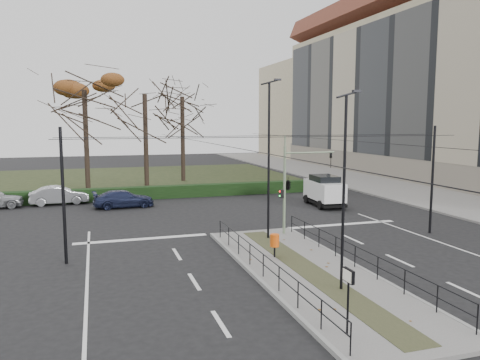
# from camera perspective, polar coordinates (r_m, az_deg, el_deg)

# --- Properties ---
(ground) EXTENTS (140.00, 140.00, 0.00)m
(ground) POSITION_cam_1_polar(r_m,az_deg,el_deg) (21.93, 5.57, -9.36)
(ground) COLOR black
(ground) RESTS_ON ground
(median_island) EXTENTS (4.40, 15.00, 0.14)m
(median_island) POSITION_cam_1_polar(r_m,az_deg,el_deg) (19.74, 8.44, -11.08)
(median_island) COLOR #64615F
(median_island) RESTS_ON ground
(sidewalk_east) EXTENTS (8.00, 90.00, 0.14)m
(sidewalk_east) POSITION_cam_1_polar(r_m,az_deg,el_deg) (49.36, 14.96, -0.26)
(sidewalk_east) COLOR #64615F
(sidewalk_east) RESTS_ON ground
(park) EXTENTS (38.00, 26.00, 0.10)m
(park) POSITION_cam_1_polar(r_m,az_deg,el_deg) (51.77, -14.71, 0.06)
(park) COLOR black
(park) RESTS_ON ground
(hedge) EXTENTS (38.00, 1.00, 1.00)m
(hedge) POSITION_cam_1_polar(r_m,az_deg,el_deg) (38.45, -13.79, -1.63)
(hedge) COLOR black
(hedge) RESTS_ON ground
(apartment_block) EXTENTS (13.09, 52.10, 21.64)m
(apartment_block) POSITION_cam_1_polar(r_m,az_deg,el_deg) (56.61, 22.93, 10.81)
(apartment_block) COLOR tan
(apartment_block) RESTS_ON ground
(median_railing) EXTENTS (4.14, 13.24, 0.92)m
(median_railing) POSITION_cam_1_polar(r_m,az_deg,el_deg) (19.39, 8.62, -8.63)
(median_railing) COLOR black
(median_railing) RESTS_ON median_island
(catenary) EXTENTS (20.00, 34.00, 6.00)m
(catenary) POSITION_cam_1_polar(r_m,az_deg,el_deg) (22.71, 4.09, 0.04)
(catenary) COLOR black
(catenary) RESTS_ON ground
(traffic_light) EXTENTS (3.24, 1.85, 4.77)m
(traffic_light) POSITION_cam_1_polar(r_m,az_deg,el_deg) (25.43, 6.03, -0.36)
(traffic_light) COLOR gray
(traffic_light) RESTS_ON median_island
(litter_bin) EXTENTS (0.41, 0.41, 1.05)m
(litter_bin) POSITION_cam_1_polar(r_m,az_deg,el_deg) (21.24, 4.25, -7.40)
(litter_bin) COLOR black
(litter_bin) RESTS_ON median_island
(info_panel) EXTENTS (0.11, 0.51, 1.95)m
(info_panel) POSITION_cam_1_polar(r_m,az_deg,el_deg) (13.89, 13.07, -12.17)
(info_panel) COLOR black
(info_panel) RESTS_ON median_island
(streetlamp_median_near) EXTENTS (0.60, 0.12, 7.17)m
(streetlamp_median_near) POSITION_cam_1_polar(r_m,az_deg,el_deg) (17.01, 12.58, -1.25)
(streetlamp_median_near) COLOR black
(streetlamp_median_near) RESTS_ON median_island
(streetlamp_median_far) EXTENTS (0.69, 0.14, 8.24)m
(streetlamp_median_far) POSITION_cam_1_polar(r_m,az_deg,el_deg) (24.09, 3.56, 2.63)
(streetlamp_median_far) COLOR black
(streetlamp_median_far) RESTS_ON median_island
(parked_car_second) EXTENTS (4.33, 1.82, 1.39)m
(parked_car_second) POSITION_cam_1_polar(r_m,az_deg,el_deg) (37.86, -21.19, -1.74)
(parked_car_second) COLOR #94979B
(parked_car_second) RESTS_ON ground
(parked_car_third) EXTENTS (4.45, 2.08, 1.26)m
(parked_car_third) POSITION_cam_1_polar(r_m,az_deg,el_deg) (35.10, -14.01, -2.24)
(parked_car_third) COLOR #1C2343
(parked_car_third) RESTS_ON ground
(white_van) EXTENTS (2.19, 4.31, 2.28)m
(white_van) POSITION_cam_1_polar(r_m,az_deg,el_deg) (35.15, 10.24, -1.20)
(white_van) COLOR silver
(white_van) RESTS_ON ground
(rust_tree) EXTENTS (9.20, 9.20, 11.75)m
(rust_tree) POSITION_cam_1_polar(r_m,az_deg,el_deg) (44.73, -18.47, 10.37)
(rust_tree) COLOR black
(rust_tree) RESTS_ON park
(bare_tree_center) EXTENTS (7.21, 7.21, 11.50)m
(bare_tree_center) POSITION_cam_1_polar(r_m,az_deg,el_deg) (48.83, -7.06, 9.32)
(bare_tree_center) COLOR black
(bare_tree_center) RESTS_ON park
(bare_tree_near) EXTENTS (7.74, 7.74, 11.56)m
(bare_tree_near) POSITION_cam_1_polar(r_m,az_deg,el_deg) (45.68, -11.53, 9.43)
(bare_tree_near) COLOR black
(bare_tree_near) RESTS_ON park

